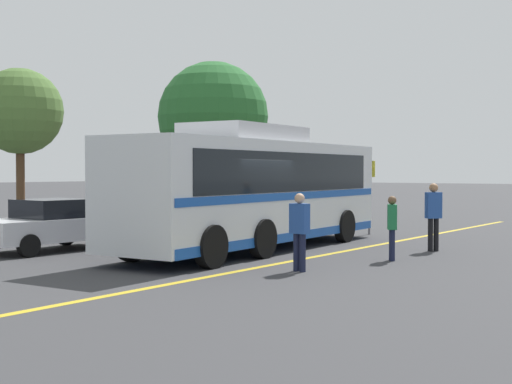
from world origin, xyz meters
The scene contains 13 objects.
ground_plane centered at (0.00, 0.00, 0.00)m, with size 220.00×220.00×0.00m, color #38383A.
lane_strip_0 centered at (1.34, -1.76, 0.00)m, with size 0.20×30.59×0.01m, color gold.
curb_strip centered at (1.34, 6.86, 0.07)m, with size 38.59×0.36×0.15m, color #99999E.
transit_bus centered at (1.33, 0.44, 1.73)m, with size 11.02×3.20×3.45m.
parked_car_1 centered at (-2.22, 4.93, 0.72)m, with size 4.02×2.12×1.43m.
parked_car_2 centered at (3.40, 4.86, 0.76)m, with size 4.93×2.25×1.50m.
parked_car_3 centered at (9.81, 5.19, 0.72)m, with size 3.93×1.84×1.41m.
pedestrian_0 centered at (-1.60, -2.87, 0.98)m, with size 0.26×0.44×1.72m.
pedestrian_1 centered at (1.34, -3.70, 0.90)m, with size 0.47×0.39×1.60m.
pedestrian_2 centered at (3.92, -3.73, 1.08)m, with size 0.46×0.44×1.87m.
bus_stop_sign centered at (7.59, 0.08, 1.64)m, with size 0.07×0.40×2.61m.
tree_1 centered at (10.85, 9.76, 4.72)m, with size 5.12×5.12×7.28m.
tree_2 centered at (-0.30, 8.86, 4.16)m, with size 2.84×2.84×5.60m.
Camera 1 is at (-14.81, -11.23, 2.21)m, focal length 50.00 mm.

